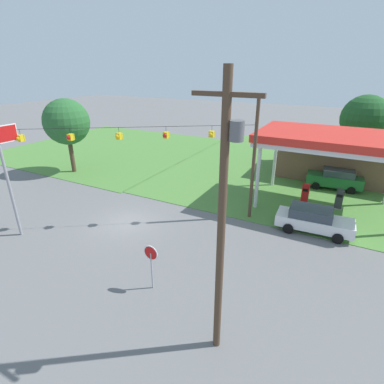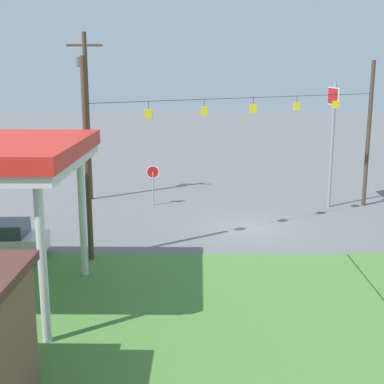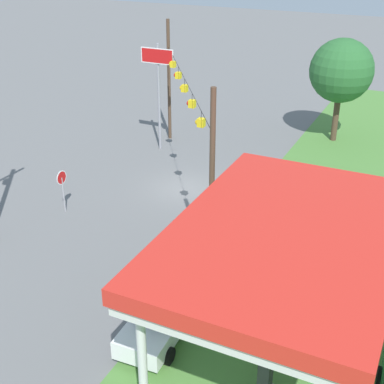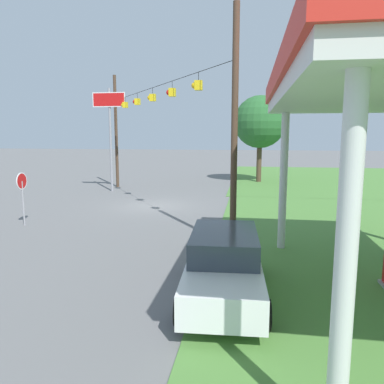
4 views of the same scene
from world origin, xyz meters
name	(u,v)px [view 2 (image 2 of 4)]	position (x,y,z in m)	size (l,w,h in m)	color
ground_plane	(250,228)	(0.00, 0.00, 0.00)	(160.00, 160.00, 0.00)	slate
stop_sign_roadside	(153,177)	(5.57, -4.82, 1.81)	(0.80, 0.08, 2.50)	#99999E
stop_sign_overhead	(333,119)	(-5.18, -4.61, 5.39)	(0.22, 2.44, 7.52)	gray
utility_pole_main	(86,109)	(9.82, -6.39, 5.84)	(2.20, 0.44, 10.48)	#4C3828
signal_span_gantry	(252,137)	(0.00, -0.01, 4.86)	(15.21, 10.24, 8.78)	#4C3828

